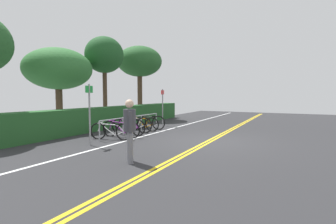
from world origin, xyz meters
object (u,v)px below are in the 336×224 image
Objects in this scene: bike_rack at (133,121)px; bicycle_1 at (121,129)px; bicycle_0 at (111,131)px; pedestrian at (130,127)px; tree_far_right at (104,56)px; sign_post_near at (89,109)px; tree_extra at (140,62)px; bicycle_3 at (135,125)px; bicycle_4 at (143,124)px; bicycle_2 at (128,127)px; tree_mid at (58,69)px; bicycle_5 at (149,122)px; sign_post_far at (163,104)px.

bicycle_1 is (-1.03, -0.15, -0.25)m from bike_rack.
bicycle_0 is 3.60m from pedestrian.
tree_far_right is (6.13, 6.32, 3.13)m from pedestrian.
tree_far_right reaches higher than sign_post_near.
tree_far_right is 3.69m from tree_extra.
bicycle_3 is 0.82× the size of sign_post_near.
bicycle_4 is 7.09m from tree_extra.
bicycle_0 is at bearing -175.44° from bicycle_2.
sign_post_near is at bearing -174.38° from bike_rack.
tree_mid is 6.34m from tree_extra.
sign_post_near is at bearing -174.48° from bicycle_2.
bike_rack is 0.37m from bicycle_3.
bike_rack is 2.40× the size of bicycle_5.
bike_rack is 2.41× the size of bicycle_1.
bicycle_1 is 5.36m from tree_mid.
tree_far_right reaches higher than bicycle_5.
bicycle_0 is 5.47m from tree_mid.
bike_rack is 2.48× the size of bicycle_3.
tree_mid is (2.52, 4.69, 1.80)m from sign_post_near.
tree_extra reaches higher than bicycle_3.
sign_post_far is at bearing 3.53° from bicycle_1.
tree_far_right reaches higher than tree_mid.
sign_post_far reaches higher than bicycle_5.
bicycle_0 is at bearing 48.47° from pedestrian.
bicycle_1 is 0.65m from bicycle_2.
tree_mid is at bearing 81.88° from bicycle_1.
sign_post_near reaches higher than bicycle_0.
sign_post_far is 5.78m from tree_mid.
sign_post_near is (-1.87, -0.14, 0.95)m from bicycle_1.
bicycle_0 is 0.41× the size of tree_mid.
pedestrian reaches higher than bike_rack.
bicycle_0 is (-1.65, -0.14, -0.26)m from bike_rack.
sign_post_far is at bearing -51.67° from tree_mid.
bicycle_4 reaches higher than bicycle_0.
bicycle_0 is 1.02× the size of bicycle_4.
bicycle_4 is 2.30m from sign_post_far.
pedestrian is 0.31× the size of tree_extra.
tree_mid reaches higher than bicycle_4.
bicycle_2 is at bearing -125.17° from tree_far_right.
bike_rack is at bearing -121.09° from tree_far_right.
tree_mid is (0.65, 4.55, 2.75)m from bicycle_1.
tree_far_right is (-0.90, 3.42, 2.80)m from sign_post_far.
bicycle_3 reaches higher than bicycle_5.
tree_far_right is at bearing 61.92° from bicycle_3.
sign_post_far is 4.51m from tree_far_right.
sign_post_near reaches higher than bike_rack.
bicycle_3 is at bearing 178.71° from bicycle_4.
tree_mid is at bearing 160.65° from tree_far_right.
bicycle_1 is at bearing -170.13° from bicycle_3.
bicycle_1 is at bearing 41.75° from pedestrian.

